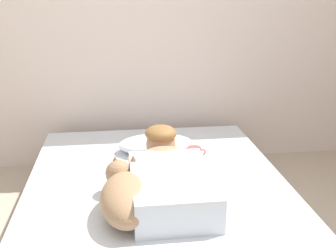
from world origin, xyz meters
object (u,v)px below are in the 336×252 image
at_px(bed, 158,208).
at_px(coffee_cup, 195,153).
at_px(dog, 125,195).
at_px(person_lying, 168,175).
at_px(pillow, 156,144).
at_px(cell_phone, 193,216).

bearing_deg(bed, coffee_cup, 50.66).
bearing_deg(dog, coffee_cup, 54.03).
height_order(bed, person_lying, person_lying).
xyz_separation_m(bed, dog, (-0.19, -0.31, 0.27)).
height_order(bed, pillow, pillow).
bearing_deg(pillow, cell_phone, -83.71).
xyz_separation_m(dog, coffee_cup, (0.48, 0.66, -0.07)).
relative_size(bed, person_lying, 2.19).
distance_m(pillow, dog, 0.84).
bearing_deg(dog, bed, 58.15).
height_order(person_lying, coffee_cup, person_lying).
bearing_deg(coffee_cup, dog, -125.97).
bearing_deg(pillow, person_lying, -89.13).
bearing_deg(dog, person_lying, 39.99).
bearing_deg(dog, pillow, 73.82).
distance_m(person_lying, coffee_cup, 0.52).
bearing_deg(cell_phone, coffee_cup, 78.57).
xyz_separation_m(pillow, cell_phone, (0.10, -0.88, -0.05)).
bearing_deg(dog, cell_phone, -13.31).
xyz_separation_m(bed, person_lying, (0.05, -0.11, 0.27)).
distance_m(person_lying, dog, 0.32).
distance_m(bed, pillow, 0.54).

